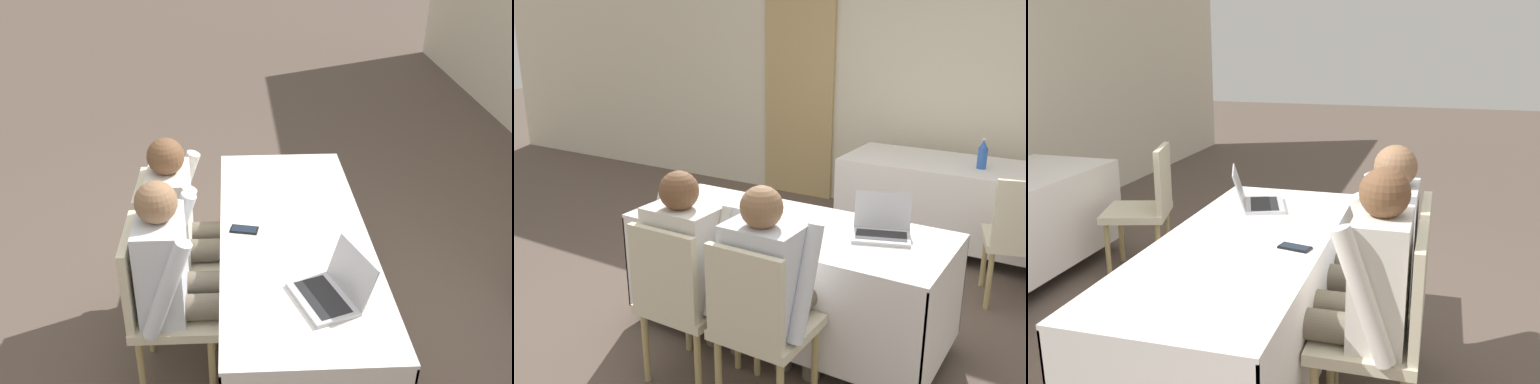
{
  "view_description": "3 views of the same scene",
  "coord_description": "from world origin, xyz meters",
  "views": [
    {
      "loc": [
        2.49,
        -0.32,
        2.38
      ],
      "look_at": [
        0.0,
        -0.2,
        0.98
      ],
      "focal_mm": 40.0,
      "sensor_mm": 36.0,
      "label": 1
    },
    {
      "loc": [
        1.53,
        -2.72,
        1.91
      ],
      "look_at": [
        0.0,
        -0.2,
        0.98
      ],
      "focal_mm": 40.0,
      "sensor_mm": 36.0,
      "label": 2
    },
    {
      "loc": [
        -2.36,
        -0.86,
        1.65
      ],
      "look_at": [
        0.0,
        -0.2,
        0.98
      ],
      "focal_mm": 40.0,
      "sensor_mm": 36.0,
      "label": 3
    }
  ],
  "objects": [
    {
      "name": "chair_near_right",
      "position": [
        0.24,
        -0.69,
        0.51
      ],
      "size": [
        0.44,
        0.44,
        0.92
      ],
      "rotation": [
        0.0,
        0.0,
        3.14
      ],
      "color": "tan",
      "rests_on": "ground_plane"
    },
    {
      "name": "paper_beside_laptop",
      "position": [
        -0.2,
        -0.12,
        0.74
      ],
      "size": [
        0.21,
        0.3,
        0.0
      ],
      "rotation": [
        0.0,
        0.0,
        -0.0
      ],
      "color": "white",
      "rests_on": "conference_table_near"
    },
    {
      "name": "cell_phone",
      "position": [
        -0.03,
        -0.26,
        0.74
      ],
      "size": [
        0.1,
        0.16,
        0.01
      ],
      "rotation": [
        0.0,
        0.0,
        -0.22
      ],
      "color": "black",
      "rests_on": "conference_table_near"
    },
    {
      "name": "conference_table_near",
      "position": [
        0.0,
        0.0,
        0.56
      ],
      "size": [
        1.89,
        0.77,
        0.73
      ],
      "color": "white",
      "rests_on": "ground_plane"
    },
    {
      "name": "chair_far_spare",
      "position": [
        1.13,
        1.13,
        0.51
      ],
      "size": [
        0.55,
        0.55,
        0.92
      ],
      "rotation": [
        0.0,
        0.0,
        3.43
      ],
      "color": "tan",
      "rests_on": "ground_plane"
    },
    {
      "name": "person_checkered_shirt",
      "position": [
        -0.24,
        -0.59,
        0.67
      ],
      "size": [
        0.5,
        0.52,
        1.18
      ],
      "rotation": [
        0.0,
        0.0,
        3.14
      ],
      "color": "#665B4C",
      "rests_on": "ground_plane"
    },
    {
      "name": "ground_plane",
      "position": [
        0.0,
        0.0,
        0.0
      ],
      "size": [
        24.0,
        24.0,
        0.0
      ],
      "primitive_type": "plane",
      "color": "brown"
    },
    {
      "name": "laptop",
      "position": [
        0.53,
        0.11,
        0.78
      ],
      "size": [
        0.39,
        0.37,
        0.22
      ],
      "rotation": [
        0.0,
        0.0,
        0.34
      ],
      "color": "#B7B7BC",
      "rests_on": "conference_table_near"
    },
    {
      "name": "person_white_shirt",
      "position": [
        0.24,
        -0.59,
        0.67
      ],
      "size": [
        0.5,
        0.52,
        1.18
      ],
      "rotation": [
        0.0,
        0.0,
        3.14
      ],
      "color": "#665B4C",
      "rests_on": "ground_plane"
    },
    {
      "name": "paper_centre_table",
      "position": [
        0.17,
        0.04,
        0.74
      ],
      "size": [
        0.24,
        0.32,
        0.0
      ],
      "rotation": [
        0.0,
        0.0,
        0.11
      ],
      "color": "white",
      "rests_on": "conference_table_near"
    },
    {
      "name": "chair_near_left",
      "position": [
        -0.24,
        -0.69,
        0.51
      ],
      "size": [
        0.44,
        0.44,
        0.92
      ],
      "rotation": [
        0.0,
        0.0,
        3.14
      ],
      "color": "tan",
      "rests_on": "ground_plane"
    }
  ]
}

